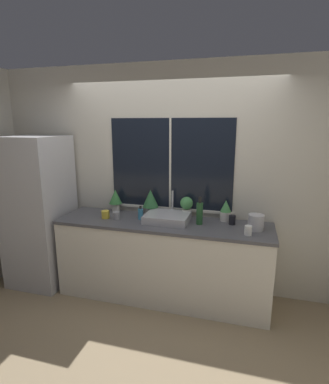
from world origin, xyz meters
The scene contains 17 objects.
ground_plane centered at (0.00, 0.00, 0.00)m, with size 14.00×14.00×0.00m, color #937F60.
wall_back centered at (0.00, 0.69, 1.35)m, with size 8.00×0.09×2.70m.
wall_left centered at (-2.23, 1.50, 1.35)m, with size 0.06×7.00×2.70m.
counter centered at (0.00, 0.31, 0.46)m, with size 2.43×0.64×0.93m.
refrigerator centered at (-1.61, 0.27, 0.93)m, with size 0.69×0.71×1.87m.
sink centered at (0.05, 0.35, 0.97)m, with size 0.49×0.45×0.31m.
potted_plant_far_left centered at (-0.68, 0.55, 1.10)m, with size 0.16×0.16×0.28m.
potted_plant_center_left centered at (-0.22, 0.55, 1.11)m, with size 0.19×0.19×0.31m.
potted_plant_center_right centered at (0.23, 0.55, 1.07)m, with size 0.15×0.15×0.25m.
potted_plant_far_right centered at (0.68, 0.55, 1.05)m, with size 0.12×0.12×0.24m.
soap_bottle centered at (-0.27, 0.33, 1.00)m, with size 0.06×0.06×0.16m.
bottle_tall centered at (0.41, 0.35, 1.06)m, with size 0.07×0.07×0.31m.
mug_white centered at (0.93, 0.15, 0.98)m, with size 0.07×0.07×0.10m.
mug_black centered at (0.76, 0.44, 0.98)m, with size 0.07×0.07×0.10m.
mug_yellow centered at (-0.68, 0.26, 0.97)m, with size 0.09×0.09×0.09m.
mug_grey centered at (-0.54, 0.25, 0.97)m, with size 0.08×0.08×0.09m.
kettle centered at (1.01, 0.33, 1.02)m, with size 0.16×0.16×0.18m.
Camera 1 is at (0.89, -2.78, 2.02)m, focal length 28.00 mm.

